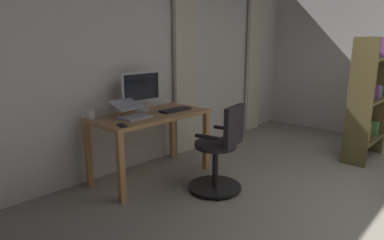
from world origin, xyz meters
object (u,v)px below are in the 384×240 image
at_px(cell_phone_by_monitor, 122,125).
at_px(mug_tea, 90,114).
at_px(laptop, 131,112).
at_px(office_chair, 220,152).
at_px(computer_keyboard, 175,110).
at_px(computer_monitor, 141,88).
at_px(bookshelf, 365,98).
at_px(desk, 150,123).

bearing_deg(cell_phone_by_monitor, mug_tea, -66.14).
height_order(laptop, cell_phone_by_monitor, laptop).
distance_m(office_chair, computer_keyboard, 0.80).
height_order(computer_monitor, bookshelf, bookshelf).
bearing_deg(computer_keyboard, cell_phone_by_monitor, 9.14).
relative_size(computer_keyboard, laptop, 1.05).
bearing_deg(cell_phone_by_monitor, office_chair, 161.35).
relative_size(laptop, bookshelf, 0.24).
xyz_separation_m(computer_monitor, bookshelf, (-2.34, 1.78, -0.20)).
relative_size(cell_phone_by_monitor, bookshelf, 0.09).
height_order(desk, cell_phone_by_monitor, cell_phone_by_monitor).
xyz_separation_m(computer_monitor, laptop, (0.32, 0.23, -0.20)).
bearing_deg(bookshelf, computer_monitor, -37.25).
distance_m(desk, office_chair, 0.89).
height_order(desk, computer_monitor, computer_monitor).
height_order(computer_monitor, laptop, computer_monitor).
relative_size(desk, bookshelf, 0.83).
distance_m(desk, bookshelf, 2.87).
bearing_deg(office_chair, desk, 94.48).
height_order(computer_monitor, computer_keyboard, computer_monitor).
bearing_deg(computer_monitor, laptop, 34.91).
height_order(cell_phone_by_monitor, mug_tea, mug_tea).
bearing_deg(laptop, computer_keyboard, 165.73).
distance_m(office_chair, bookshelf, 2.31).
height_order(desk, office_chair, office_chair).
distance_m(computer_monitor, cell_phone_by_monitor, 0.80).
xyz_separation_m(computer_keyboard, laptop, (0.57, -0.09, 0.04)).
height_order(computer_monitor, mug_tea, computer_monitor).
distance_m(desk, computer_keyboard, 0.34).
bearing_deg(bookshelf, cell_phone_by_monitor, -24.20).
bearing_deg(computer_keyboard, desk, -17.24).
distance_m(computer_monitor, bookshelf, 2.94).
distance_m(computer_monitor, laptop, 0.44).
xyz_separation_m(laptop, mug_tea, (0.33, -0.27, -0.01)).
xyz_separation_m(computer_keyboard, mug_tea, (0.90, -0.36, 0.04)).
height_order(computer_monitor, cell_phone_by_monitor, computer_monitor).
distance_m(office_chair, laptop, 1.03).
distance_m(desk, cell_phone_by_monitor, 0.60).
height_order(desk, mug_tea, mug_tea).
bearing_deg(mug_tea, desk, 156.39).
xyz_separation_m(computer_keyboard, bookshelf, (-2.09, 1.46, 0.05)).
distance_m(computer_keyboard, cell_phone_by_monitor, 0.86).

